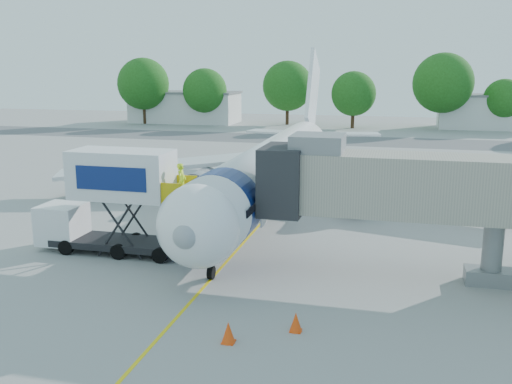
% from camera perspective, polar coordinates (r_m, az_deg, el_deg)
% --- Properties ---
extents(ground, '(160.00, 160.00, 0.00)m').
position_cam_1_polar(ground, '(35.62, 0.37, -3.30)').
color(ground, '#9A9A98').
rests_on(ground, ground).
extents(guidance_line, '(0.15, 70.00, 0.01)m').
position_cam_1_polar(guidance_line, '(35.62, 0.37, -3.29)').
color(guidance_line, yellow).
rests_on(guidance_line, ground).
extents(taxiway_strip, '(120.00, 10.00, 0.01)m').
position_cam_1_polar(taxiway_strip, '(76.34, 7.92, 5.14)').
color(taxiway_strip, '#59595B').
rests_on(taxiway_strip, ground).
extents(aircraft, '(34.17, 37.73, 11.35)m').
position_cam_1_polar(aircraft, '(38.87, 1.82, 2.51)').
color(aircraft, white).
rests_on(aircraft, ground).
extents(jet_bridge, '(13.90, 3.20, 6.60)m').
position_cam_1_polar(jet_bridge, '(26.83, 13.52, 0.60)').
color(jet_bridge, '#A09A89').
rests_on(jet_bridge, ground).
extents(catering_hiloader, '(8.50, 2.44, 5.50)m').
position_cam_1_polar(catering_hiloader, '(30.77, -14.21, -0.94)').
color(catering_hiloader, black).
rests_on(catering_hiloader, ground).
extents(ground_tug, '(3.91, 2.68, 1.42)m').
position_cam_1_polar(ground_tug, '(20.87, -2.59, -12.99)').
color(ground_tug, silver).
rests_on(ground_tug, ground).
extents(safety_cone_a, '(0.48, 0.48, 0.76)m').
position_cam_1_polar(safety_cone_a, '(21.88, 4.00, -12.86)').
color(safety_cone_a, '#EE430C').
rests_on(safety_cone_a, ground).
extents(safety_cone_b, '(0.50, 0.50, 0.80)m').
position_cam_1_polar(safety_cone_b, '(21.05, -2.78, -13.87)').
color(safety_cone_b, '#EE430C').
rests_on(safety_cone_b, ground).
extents(outbuilding_left, '(18.40, 8.40, 5.30)m').
position_cam_1_polar(outbuilding_left, '(100.28, -7.11, 8.45)').
color(outbuilding_left, silver).
rests_on(outbuilding_left, ground).
extents(outbuilding_right, '(16.40, 7.40, 5.30)m').
position_cam_1_polar(outbuilding_right, '(96.54, 22.54, 7.44)').
color(outbuilding_right, silver).
rests_on(outbuilding_right, ground).
extents(tree_a, '(8.59, 8.59, 10.95)m').
position_cam_1_polar(tree_a, '(98.74, -11.20, 10.57)').
color(tree_a, '#382314').
rests_on(tree_a, ground).
extents(tree_b, '(7.25, 7.25, 9.24)m').
position_cam_1_polar(tree_b, '(95.34, -5.15, 10.06)').
color(tree_b, '#382314').
rests_on(tree_b, ground).
extents(tree_c, '(8.20, 8.20, 10.46)m').
position_cam_1_polar(tree_c, '(95.46, 3.18, 10.54)').
color(tree_c, '#382314').
rests_on(tree_c, ground).
extents(tree_d, '(6.93, 6.93, 8.84)m').
position_cam_1_polar(tree_d, '(91.19, 9.73, 9.66)').
color(tree_d, '#382314').
rests_on(tree_d, ground).
extents(tree_e, '(9.11, 9.11, 11.62)m').
position_cam_1_polar(tree_e, '(92.62, 18.21, 10.31)').
color(tree_e, '#382314').
rests_on(tree_e, ground).
extents(tree_f, '(6.07, 6.07, 7.74)m').
position_cam_1_polar(tree_f, '(94.61, 23.55, 8.50)').
color(tree_f, '#382314').
rests_on(tree_f, ground).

